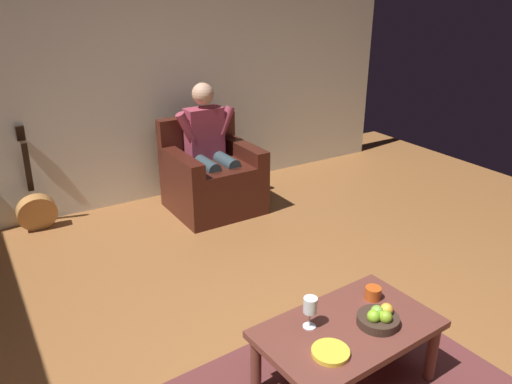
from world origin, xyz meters
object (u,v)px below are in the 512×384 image
Objects in this scene: coffee_table at (348,335)px; fruit_bowl at (379,318)px; guitar at (36,208)px; armchair at (212,178)px; person_seated at (210,145)px; wine_glass_near at (310,307)px; candle_jar at (373,293)px; decorative_dish at (330,352)px.

fruit_bowl is (-0.14, 0.07, 0.10)m from coffee_table.
fruit_bowl is (-1.24, 3.01, 0.24)m from guitar.
person_seated is (0.00, -0.00, 0.34)m from armchair.
wine_glass_near reaches higher than coffee_table.
person_seated reaches higher than coffee_table.
armchair reaches higher than fruit_bowl.
candle_jar is at bearing -126.02° from fruit_bowl.
wine_glass_near reaches higher than candle_jar.
decorative_dish is (0.37, 0.05, -0.03)m from fruit_bowl.
fruit_bowl is at bearing 153.01° from coffee_table.
wine_glass_near is 0.81× the size of fruit_bowl.
coffee_table is at bearing 78.95° from armchair.
decorative_dish is at bearing 74.86° from person_seated.
candle_jar reaches higher than decorative_dish.
guitar is 3.18m from decorative_dish.
person_seated is 6.81× the size of wine_glass_near.
fruit_bowl reaches higher than candle_jar.
person_seated reaches higher than fruit_bowl.
person_seated is at bearing -104.91° from wine_glass_near.
armchair is 2.57m from coffee_table.
fruit_bowl is 2.42× the size of candle_jar.
armchair is 0.88× the size of coffee_table.
coffee_table is at bearing 22.74° from candle_jar.
decorative_dish is at bearing 7.25° from fruit_bowl.
person_seated is 2.51m from wine_glass_near.
guitar is (1.56, -0.41, -0.10)m from armchair.
fruit_bowl is at bearing 151.47° from wine_glass_near.
armchair is 0.72× the size of person_seated.
wine_glass_near is at bearing -100.13° from decorative_dish.
guitar is at bearing -15.17° from armchair.
armchair is 0.93× the size of guitar.
coffee_table is at bearing 78.97° from person_seated.
coffee_table is 1.05× the size of guitar.
wine_glass_near is 0.25m from decorative_dish.
decorative_dish is (0.04, 0.22, -0.11)m from wine_glass_near.
wine_glass_near is at bearing 74.47° from person_seated.
guitar is 3.26m from fruit_bowl.
fruit_bowl is (0.32, 2.60, -0.21)m from person_seated.
person_seated is 2.75m from decorative_dish.
armchair reaches higher than coffee_table.
wine_glass_near is 0.47m from candle_jar.
candle_jar is (-0.14, -0.19, -0.01)m from fruit_bowl.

